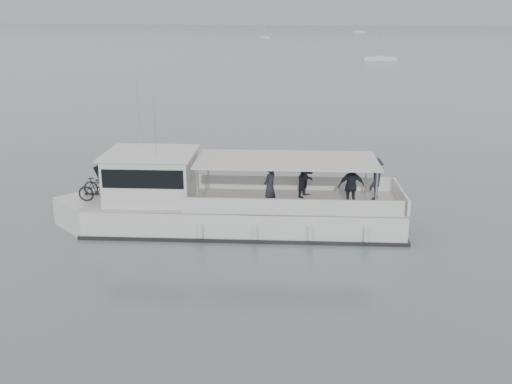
% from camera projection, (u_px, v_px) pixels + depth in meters
% --- Properties ---
extents(ground, '(1400.00, 1400.00, 0.00)m').
position_uv_depth(ground, '(139.00, 235.00, 22.87)').
color(ground, slate).
rests_on(ground, ground).
extents(headland, '(1400.00, 90.00, 28.00)m').
position_uv_depth(headland, '(476.00, 10.00, 516.72)').
color(headland, '#939EA8').
rests_on(headland, ground).
extents(tour_boat, '(14.32, 7.35, 6.07)m').
position_uv_depth(tour_boat, '(214.00, 204.00, 23.41)').
color(tour_boat, silver).
rests_on(tour_boat, ground).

